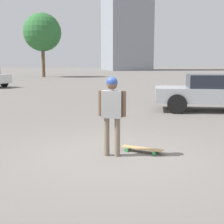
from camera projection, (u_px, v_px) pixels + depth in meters
ground_plane at (112, 156)px, 6.30m from camera, size 220.00×220.00×0.00m
person at (112, 107)px, 6.15m from camera, size 0.34×0.52×1.59m
skateboard at (142, 149)px, 6.53m from camera, size 0.69×0.82×0.09m
car_parked_near at (210, 92)px, 12.01m from camera, size 3.00×4.46×1.40m
building_block_distant at (125, 2)px, 73.39m from camera, size 15.28×9.25×31.81m
tree_distant at (42, 32)px, 39.15m from camera, size 4.75×4.75×7.97m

